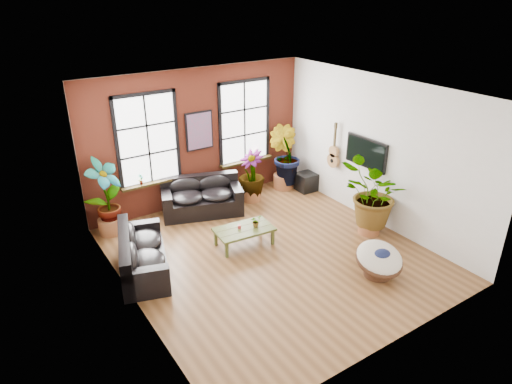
{
  "coord_description": "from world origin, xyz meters",
  "views": [
    {
      "loc": [
        -4.89,
        -6.8,
        5.33
      ],
      "look_at": [
        0.0,
        0.6,
        1.25
      ],
      "focal_mm": 32.0,
      "sensor_mm": 36.0,
      "label": 1
    }
  ],
  "objects_px": {
    "sofa_left": "(140,255)",
    "coffee_table": "(244,230)",
    "papasan_chair": "(379,260)",
    "sofa_back": "(202,197)"
  },
  "relations": [
    {
      "from": "coffee_table",
      "to": "papasan_chair",
      "type": "xyz_separation_m",
      "value": [
        1.6,
        -2.47,
        0.0
      ]
    },
    {
      "from": "sofa_left",
      "to": "coffee_table",
      "type": "height_order",
      "value": "sofa_left"
    },
    {
      "from": "sofa_back",
      "to": "papasan_chair",
      "type": "xyz_separation_m",
      "value": [
        1.64,
        -4.42,
        -0.05
      ]
    },
    {
      "from": "sofa_left",
      "to": "papasan_chair",
      "type": "relative_size",
      "value": 2.0
    },
    {
      "from": "coffee_table",
      "to": "papasan_chair",
      "type": "bearing_deg",
      "value": -52.03
    },
    {
      "from": "sofa_back",
      "to": "sofa_left",
      "type": "xyz_separation_m",
      "value": [
        -2.23,
        -1.65,
        -0.04
      ]
    },
    {
      "from": "sofa_back",
      "to": "papasan_chair",
      "type": "bearing_deg",
      "value": -50.36
    },
    {
      "from": "sofa_left",
      "to": "papasan_chair",
      "type": "height_order",
      "value": "sofa_left"
    },
    {
      "from": "papasan_chair",
      "to": "sofa_back",
      "type": "bearing_deg",
      "value": 121.45
    },
    {
      "from": "papasan_chair",
      "to": "coffee_table",
      "type": "bearing_deg",
      "value": 133.99
    }
  ]
}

